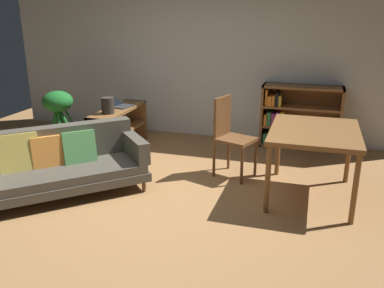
{
  "coord_description": "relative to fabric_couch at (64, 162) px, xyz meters",
  "views": [
    {
      "loc": [
        1.74,
        -3.76,
        2.03
      ],
      "look_at": [
        0.51,
        0.3,
        0.63
      ],
      "focal_mm": 38.31,
      "sensor_mm": 36.0,
      "label": 1
    }
  ],
  "objects": [
    {
      "name": "open_laptop",
      "position": [
        -0.11,
        1.66,
        0.3
      ],
      "size": [
        0.46,
        0.36,
        0.09
      ],
      "color": "#333338",
      "rests_on": "media_console"
    },
    {
      "name": "desk_speaker",
      "position": [
        -0.07,
        1.23,
        0.39
      ],
      "size": [
        0.18,
        0.18,
        0.23
      ],
      "color": "#2D2823",
      "rests_on": "media_console"
    },
    {
      "name": "back_wall_panel",
      "position": [
        0.95,
        2.68,
        0.99
      ],
      "size": [
        6.8,
        0.1,
        2.7
      ],
      "primitive_type": "cube",
      "color": "silver",
      "rests_on": "ground_plane"
    },
    {
      "name": "media_console",
      "position": [
        -0.07,
        1.52,
        -0.04
      ],
      "size": [
        0.37,
        1.27,
        0.64
      ],
      "color": "brown",
      "rests_on": "ground_plane"
    },
    {
      "name": "dining_table",
      "position": [
        2.73,
        0.68,
        0.35
      ],
      "size": [
        0.94,
        1.18,
        0.79
      ],
      "color": "brown",
      "rests_on": "ground_plane"
    },
    {
      "name": "dining_chair_near",
      "position": [
        1.72,
        1.04,
        0.19
      ],
      "size": [
        0.54,
        0.51,
        1.0
      ],
      "color": "brown",
      "rests_on": "ground_plane"
    },
    {
      "name": "bookshelf",
      "position": [
        2.43,
        2.47,
        0.1
      ],
      "size": [
        1.17,
        0.36,
        0.95
      ],
      "color": "brown",
      "rests_on": "ground_plane"
    },
    {
      "name": "ground_plane",
      "position": [
        0.95,
        -0.02,
        -0.36
      ],
      "size": [
        8.16,
        8.16,
        0.0
      ],
      "primitive_type": "plane",
      "color": "#9E7042"
    },
    {
      "name": "potted_floor_plant",
      "position": [
        -1.16,
        1.63,
        0.17
      ],
      "size": [
        0.47,
        0.47,
        0.82
      ],
      "color": "brown",
      "rests_on": "ground_plane"
    },
    {
      "name": "fabric_couch",
      "position": [
        0.0,
        0.0,
        0.0
      ],
      "size": [
        1.8,
        1.76,
        0.74
      ],
      "color": "brown",
      "rests_on": "ground_plane"
    }
  ]
}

